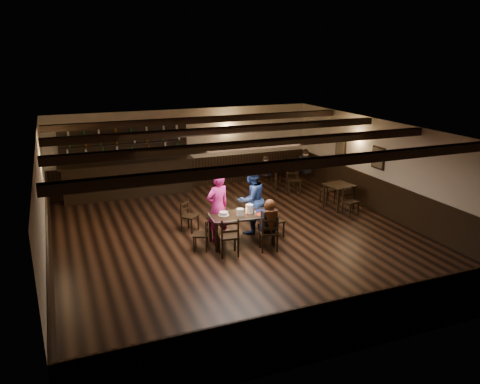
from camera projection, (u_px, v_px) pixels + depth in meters
name	position (u px, v px, depth m)	size (l,w,h in m)	color
ground	(241.00, 238.00, 11.85)	(10.00, 10.00, 0.00)	black
room_shell	(241.00, 171.00, 11.38)	(9.02, 10.02, 2.71)	beige
dining_table	(241.00, 218.00, 11.34)	(1.59, 0.90, 0.75)	black
chair_near_left	(229.00, 234.00, 10.65)	(0.49, 0.47, 0.93)	black
chair_near_right	(269.00, 231.00, 10.93)	(0.49, 0.48, 0.88)	black
chair_end_left	(204.00, 232.00, 11.03)	(0.46, 0.47, 0.77)	black
chair_end_right	(273.00, 219.00, 11.82)	(0.40, 0.41, 0.83)	black
chair_far_pushed	(187.00, 213.00, 12.22)	(0.53, 0.53, 0.82)	black
woman_pink	(218.00, 207.00, 11.48)	(0.64, 0.42, 1.75)	#FF2BA8
man_blue	(251.00, 200.00, 11.99)	(0.87, 0.67, 1.78)	navy
seated_person	(269.00, 217.00, 10.90)	(0.34, 0.51, 0.84)	black
cake	(224.00, 214.00, 11.26)	(0.26, 0.26, 0.08)	white
plate_stack_a	(240.00, 212.00, 11.23)	(0.18, 0.18, 0.17)	white
plate_stack_b	(249.00, 209.00, 11.40)	(0.18, 0.18, 0.22)	white
tea_light	(241.00, 212.00, 11.43)	(0.06, 0.06, 0.06)	#A5A8AD
salt_shaker	(255.00, 213.00, 11.28)	(0.04, 0.04, 0.09)	silver
pepper_shaker	(260.00, 211.00, 11.40)	(0.03, 0.03, 0.08)	#A5A8AD
drink_glass	(251.00, 209.00, 11.51)	(0.08, 0.08, 0.12)	silver
menu_red	(262.00, 214.00, 11.36)	(0.31, 0.21, 0.00)	maroon
menu_blue	(263.00, 210.00, 11.60)	(0.33, 0.23, 0.00)	#0F174C
bar_counter	(128.00, 174.00, 15.10)	(4.26, 0.70, 2.20)	black
back_table_a	(339.00, 188.00, 13.89)	(0.86, 0.86, 0.75)	black
back_table_b	(284.00, 169.00, 16.01)	(1.05, 1.05, 0.75)	black
bg_patron_left	(266.00, 165.00, 15.93)	(0.29, 0.37, 0.67)	black
bg_patron_right	(305.00, 161.00, 16.28)	(0.31, 0.43, 0.82)	black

